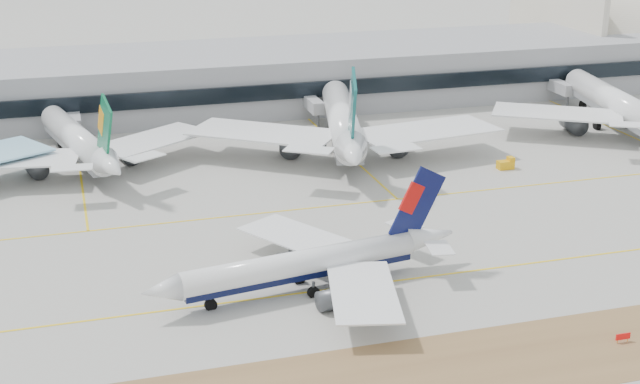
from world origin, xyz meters
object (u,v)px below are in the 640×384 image
object	(u,v)px
widebody_china_air	(617,105)
terminal	(235,78)
widebody_cathay	(343,124)
taxiing_airliner	(311,264)
widebody_eva	(80,143)

from	to	relation	value
widebody_china_air	terminal	world-z (taller)	widebody_china_air
widebody_cathay	widebody_china_air	distance (m)	71.07
taxiing_airliner	widebody_eva	bearing A→B (deg)	-75.37
taxiing_airliner	terminal	world-z (taller)	taxiing_airliner
widebody_cathay	terminal	world-z (taller)	widebody_cathay
widebody_eva	widebody_cathay	world-z (taller)	widebody_cathay
widebody_china_air	widebody_cathay	bearing A→B (deg)	99.64
taxiing_airliner	terminal	bearing A→B (deg)	-104.53
taxiing_airliner	widebody_china_air	distance (m)	118.07
widebody_cathay	widebody_china_air	world-z (taller)	widebody_cathay
widebody_eva	terminal	world-z (taller)	widebody_eva
taxiing_airliner	widebody_cathay	world-z (taller)	widebody_cathay
taxiing_airliner	widebody_eva	size ratio (longest dim) A/B	0.89
widebody_eva	terminal	bearing A→B (deg)	-55.86
widebody_china_air	terminal	size ratio (longest dim) A/B	0.24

